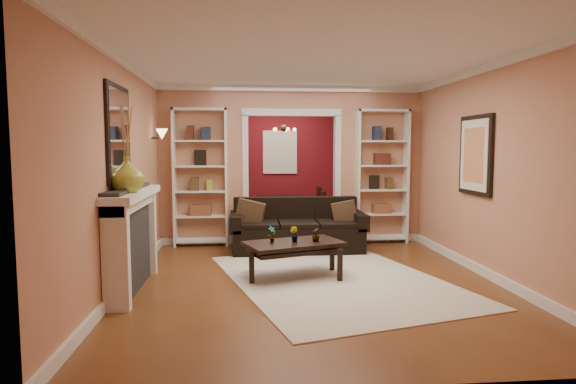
{
  "coord_description": "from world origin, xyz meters",
  "views": [
    {
      "loc": [
        -0.82,
        -7.1,
        1.64
      ],
      "look_at": [
        -0.25,
        -0.8,
        1.06
      ],
      "focal_mm": 30.0,
      "sensor_mm": 36.0,
      "label": 1
    }
  ],
  "objects": [
    {
      "name": "floor",
      "position": [
        0.0,
        0.0,
        0.0
      ],
      "size": [
        8.0,
        8.0,
        0.0
      ],
      "primitive_type": "plane",
      "color": "brown",
      "rests_on": "ground"
    },
    {
      "name": "ceiling",
      "position": [
        0.0,
        0.0,
        2.7
      ],
      "size": [
        8.0,
        8.0,
        0.0
      ],
      "primitive_type": "plane",
      "rotation": [
        3.14,
        0.0,
        0.0
      ],
      "color": "white",
      "rests_on": "ground"
    },
    {
      "name": "wall_back",
      "position": [
        0.0,
        4.0,
        1.35
      ],
      "size": [
        8.0,
        0.0,
        8.0
      ],
      "primitive_type": "plane",
      "rotation": [
        1.57,
        0.0,
        0.0
      ],
      "color": "tan",
      "rests_on": "ground"
    },
    {
      "name": "wall_front",
      "position": [
        0.0,
        -4.0,
        1.35
      ],
      "size": [
        8.0,
        0.0,
        8.0
      ],
      "primitive_type": "plane",
      "rotation": [
        -1.57,
        0.0,
        0.0
      ],
      "color": "tan",
      "rests_on": "ground"
    },
    {
      "name": "wall_left",
      "position": [
        -2.25,
        0.0,
        1.35
      ],
      "size": [
        0.0,
        8.0,
        8.0
      ],
      "primitive_type": "plane",
      "rotation": [
        1.57,
        0.0,
        1.57
      ],
      "color": "tan",
      "rests_on": "ground"
    },
    {
      "name": "wall_right",
      "position": [
        2.25,
        0.0,
        1.35
      ],
      "size": [
        0.0,
        8.0,
        8.0
      ],
      "primitive_type": "plane",
      "rotation": [
        1.57,
        0.0,
        -1.57
      ],
      "color": "tan",
      "rests_on": "ground"
    },
    {
      "name": "partition_wall",
      "position": [
        0.0,
        1.2,
        1.35
      ],
      "size": [
        4.5,
        0.15,
        2.7
      ],
      "primitive_type": "cube",
      "color": "tan",
      "rests_on": "floor"
    },
    {
      "name": "red_back_panel",
      "position": [
        0.0,
        3.97,
        1.32
      ],
      "size": [
        4.44,
        0.04,
        2.64
      ],
      "primitive_type": "cube",
      "color": "maroon",
      "rests_on": "floor"
    },
    {
      "name": "dining_window",
      "position": [
        0.0,
        3.93,
        1.55
      ],
      "size": [
        0.78,
        0.03,
        0.98
      ],
      "primitive_type": "cube",
      "color": "#8CA5CC",
      "rests_on": "wall_back"
    },
    {
      "name": "area_rug",
      "position": [
        0.3,
        -1.28,
        0.01
      ],
      "size": [
        3.24,
        3.92,
        0.01
      ],
      "primitive_type": "cube",
      "rotation": [
        0.0,
        0.0,
        0.27
      ],
      "color": "beige",
      "rests_on": "floor"
    },
    {
      "name": "sofa",
      "position": [
        0.02,
        0.45,
        0.42
      ],
      "size": [
        2.14,
        0.92,
        0.84
      ],
      "primitive_type": "cube",
      "color": "black",
      "rests_on": "floor"
    },
    {
      "name": "pillow_left",
      "position": [
        -0.74,
        0.43,
        0.62
      ],
      "size": [
        0.45,
        0.22,
        0.43
      ],
      "primitive_type": "cube",
      "rotation": [
        0.0,
        0.0,
        -0.24
      ],
      "color": "brown",
      "rests_on": "sofa"
    },
    {
      "name": "pillow_right",
      "position": [
        0.78,
        0.43,
        0.59
      ],
      "size": [
        0.39,
        0.17,
        0.37
      ],
      "primitive_type": "cube",
      "rotation": [
        0.0,
        0.0,
        -0.16
      ],
      "color": "brown",
      "rests_on": "sofa"
    },
    {
      "name": "coffee_table",
      "position": [
        -0.2,
        -1.11,
        0.23
      ],
      "size": [
        1.35,
        1.01,
        0.46
      ],
      "primitive_type": "cube",
      "rotation": [
        0.0,
        0.0,
        0.33
      ],
      "color": "black",
      "rests_on": "floor"
    },
    {
      "name": "plant_left",
      "position": [
        -0.48,
        -1.11,
        0.56
      ],
      "size": [
        0.13,
        0.13,
        0.21
      ],
      "primitive_type": "imported",
      "rotation": [
        0.0,
        0.0,
        0.77
      ],
      "color": "#336626",
      "rests_on": "coffee_table"
    },
    {
      "name": "plant_center",
      "position": [
        -0.2,
        -1.11,
        0.55
      ],
      "size": [
        0.14,
        0.14,
        0.2
      ],
      "primitive_type": "imported",
      "rotation": [
        0.0,
        0.0,
        2.27
      ],
      "color": "#336626",
      "rests_on": "coffee_table"
    },
    {
      "name": "plant_right",
      "position": [
        0.08,
        -1.11,
        0.54
      ],
      "size": [
        0.1,
        0.1,
        0.17
      ],
      "primitive_type": "imported",
      "rotation": [
        0.0,
        0.0,
        4.73
      ],
      "color": "#336626",
      "rests_on": "coffee_table"
    },
    {
      "name": "bookshelf_left",
      "position": [
        -1.55,
        1.03,
        1.15
      ],
      "size": [
        0.9,
        0.3,
        2.3
      ],
      "primitive_type": "cube",
      "color": "white",
      "rests_on": "floor"
    },
    {
      "name": "bookshelf_right",
      "position": [
        1.55,
        1.03,
        1.15
      ],
      "size": [
        0.9,
        0.3,
        2.3
      ],
      "primitive_type": "cube",
      "color": "white",
      "rests_on": "floor"
    },
    {
      "name": "fireplace",
      "position": [
        -2.09,
        -1.5,
        0.58
      ],
      "size": [
        0.32,
        1.7,
        1.16
      ],
      "primitive_type": "cube",
      "color": "white",
      "rests_on": "floor"
    },
    {
      "name": "vase",
      "position": [
        -2.09,
        -1.76,
        1.36
      ],
      "size": [
        0.48,
        0.48,
        0.4
      ],
      "primitive_type": "imported",
      "rotation": [
        0.0,
        0.0,
        -0.34
      ],
      "color": "#9BA435",
      "rests_on": "fireplace"
    },
    {
      "name": "mirror",
      "position": [
        -2.23,
        -1.5,
        1.8
      ],
      "size": [
        0.03,
        0.95,
        1.1
      ],
      "primitive_type": "cube",
      "color": "silver",
      "rests_on": "wall_left"
    },
    {
      "name": "wall_sconce",
      "position": [
        -2.15,
        0.55,
        1.83
      ],
      "size": [
        0.18,
        0.18,
        0.22
      ],
      "primitive_type": "cube",
      "color": "#FFE0A5",
      "rests_on": "wall_left"
    },
    {
      "name": "framed_art",
      "position": [
        2.21,
        -1.0,
        1.55
      ],
      "size": [
        0.04,
        0.85,
        1.05
      ],
      "primitive_type": "cube",
      "color": "black",
      "rests_on": "wall_right"
    },
    {
      "name": "dining_table",
      "position": [
        -0.01,
        2.7,
        0.3
      ],
      "size": [
        1.7,
        0.95,
        0.6
      ],
      "primitive_type": "imported",
      "rotation": [
        0.0,
        0.0,
        1.57
      ],
      "color": "black",
      "rests_on": "floor"
    },
    {
      "name": "dining_chair_nw",
      "position": [
        -0.56,
        2.4,
        0.38
      ],
      "size": [
        0.5,
        0.5,
        0.77
      ],
      "primitive_type": "cube",
      "rotation": [
        0.0,
        0.0,
        1.19
      ],
      "color": "black",
      "rests_on": "floor"
    },
    {
      "name": "dining_chair_ne",
      "position": [
        0.54,
        2.4,
        0.4
      ],
      "size": [
        0.42,
        0.42,
        0.81
      ],
      "primitive_type": "cube",
      "rotation": [
        0.0,
        0.0,
        -1.51
      ],
      "color": "black",
      "rests_on": "floor"
    },
    {
      "name": "dining_chair_sw",
      "position": [
        -0.56,
        3.0,
        0.47
      ],
      "size": [
        0.55,
        0.55,
        0.94
      ],
      "primitive_type": "cube",
      "rotation": [
        0.0,
        0.0,
        1.77
      ],
      "color": "black",
      "rests_on": "floor"
    },
    {
      "name": "dining_chair_se",
      "position": [
        0.54,
        3.0,
        0.42
      ],
      "size": [
        0.53,
        0.53,
        0.85
      ],
      "primitive_type": "cube",
      "rotation": [
        0.0,
        0.0,
        -1.24
      ],
      "color": "black",
      "rests_on": "floor"
    },
    {
      "name": "chandelier",
      "position": [
        0.0,
        2.7,
        2.02
      ],
      "size": [
        0.5,
        0.5,
        0.3
      ],
      "primitive_type": "cube",
      "color": "#3D271B",
      "rests_on": "ceiling"
    }
  ]
}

